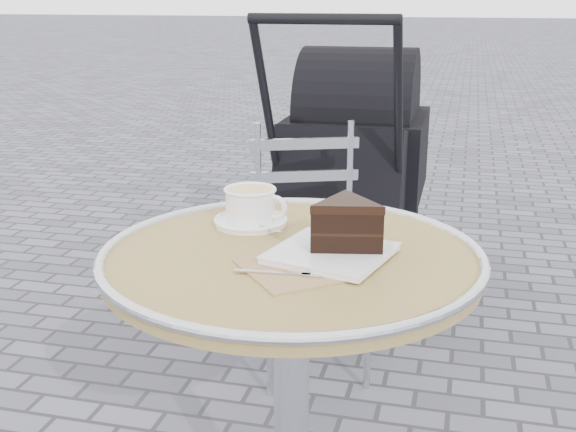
% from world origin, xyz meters
% --- Properties ---
extents(cafe_table, '(0.72, 0.72, 0.74)m').
position_xyz_m(cafe_table, '(0.00, 0.00, 0.57)').
color(cafe_table, silver).
rests_on(cafe_table, ground).
extents(cappuccino_set, '(0.16, 0.15, 0.08)m').
position_xyz_m(cappuccino_set, '(-0.12, 0.15, 0.77)').
color(cappuccino_set, white).
rests_on(cappuccino_set, cafe_table).
extents(cake_plate_set, '(0.29, 0.31, 0.11)m').
position_xyz_m(cake_plate_set, '(0.09, 0.01, 0.78)').
color(cake_plate_set, '#A37A59').
rests_on(cake_plate_set, cafe_table).
extents(bistro_chair, '(0.47, 0.47, 0.80)m').
position_xyz_m(bistro_chair, '(-0.18, 0.96, 0.50)').
color(bistro_chair, silver).
rests_on(bistro_chair, ground).
extents(baby_stroller, '(0.53, 1.10, 1.14)m').
position_xyz_m(baby_stroller, '(-0.14, 1.61, 0.51)').
color(baby_stroller, black).
rests_on(baby_stroller, ground).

